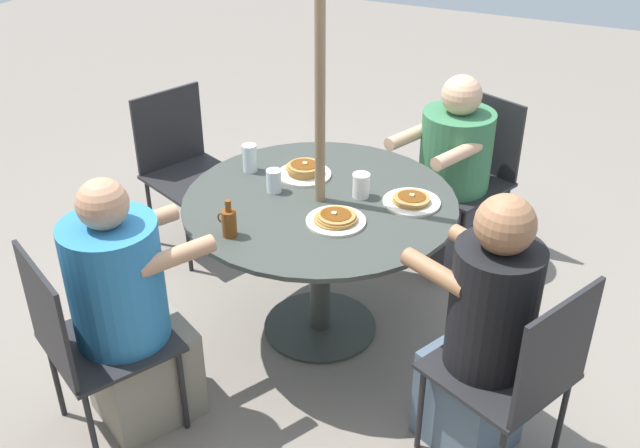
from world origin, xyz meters
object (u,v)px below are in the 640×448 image
at_px(pancake_plate_c, 411,201).
at_px(drinking_glass_a, 250,158).
at_px(syrup_bottle, 229,222).
at_px(diner_north, 449,182).
at_px(patio_chair_west, 520,369).
at_px(drinking_glass_b, 274,181).
at_px(coffee_cup, 361,185).
at_px(patio_chair_north, 471,167).
at_px(diner_south, 129,317).
at_px(diner_west, 483,339).
at_px(patio_chair_east, 184,162).
at_px(pancake_plate_b, 304,171).
at_px(patio_table, 320,226).
at_px(patio_chair_south, 86,337).
at_px(pancake_plate_a, 336,219).

bearing_deg(pancake_plate_c, drinking_glass_a, 0.14).
bearing_deg(drinking_glass_a, syrup_bottle, 110.09).
relative_size(diner_north, patio_chair_west, 1.21).
relative_size(syrup_bottle, drinking_glass_b, 1.55).
bearing_deg(coffee_cup, syrup_bottle, 54.62).
height_order(pancake_plate_c, drinking_glass_a, drinking_glass_a).
relative_size(patio_chair_north, diner_south, 0.78).
bearing_deg(diner_west, drinking_glass_a, 92.98).
bearing_deg(patio_chair_east, pancake_plate_c, 100.87).
xyz_separation_m(diner_south, drinking_glass_b, (-0.24, -0.82, 0.27)).
height_order(pancake_plate_b, drinking_glass_a, drinking_glass_a).
height_order(diner_south, coffee_cup, diner_south).
bearing_deg(patio_chair_east, pancake_plate_b, 96.66).
distance_m(diner_south, syrup_bottle, 0.55).
height_order(patio_chair_west, drinking_glass_a, patio_chair_west).
xyz_separation_m(patio_table, pancake_plate_b, (0.16, -0.19, 0.16)).
relative_size(patio_chair_north, diner_north, 0.83).
height_order(patio_chair_east, drinking_glass_a, patio_chair_east).
height_order(patio_chair_west, pancake_plate_c, patio_chair_west).
xyz_separation_m(diner_south, drinking_glass_a, (-0.04, -0.96, 0.28)).
bearing_deg(pancake_plate_b, drinking_glass_a, 13.21).
bearing_deg(patio_chair_west, drinking_glass_b, 94.70).
relative_size(patio_table, patio_chair_east, 1.40).
bearing_deg(drinking_glass_b, pancake_plate_c, -166.93).
relative_size(patio_chair_south, pancake_plate_c, 3.45).
bearing_deg(patio_chair_north, patio_chair_east, 44.80).
xyz_separation_m(patio_table, patio_chair_east, (1.04, -0.46, -0.08)).
height_order(patio_chair_south, pancake_plate_c, patio_chair_south).
bearing_deg(diner_west, patio_chair_north, 41.82).
bearing_deg(diner_north, drinking_glass_b, 79.19).
relative_size(diner_south, drinking_glass_a, 8.47).
bearing_deg(patio_chair_south, drinking_glass_b, 100.61).
distance_m(patio_chair_north, patio_chair_south, 2.26).
xyz_separation_m(pancake_plate_b, drinking_glass_b, (0.06, 0.20, 0.03)).
bearing_deg(diner_south, pancake_plate_c, 77.69).
bearing_deg(drinking_glass_b, patio_chair_east, -30.12).
bearing_deg(patio_table, patio_chair_south, 60.98).
height_order(patio_table, syrup_bottle, syrup_bottle).
distance_m(patio_chair_east, drinking_glass_a, 0.76).
relative_size(patio_chair_north, patio_chair_west, 1.00).
bearing_deg(patio_chair_east, patio_table, 90.00).
bearing_deg(syrup_bottle, patio_table, -117.14).
distance_m(diner_west, syrup_bottle, 1.11).
distance_m(patio_chair_west, syrup_bottle, 1.27).
xyz_separation_m(patio_chair_north, pancake_plate_b, (0.62, 0.85, 0.25)).
height_order(patio_chair_east, diner_south, diner_south).
distance_m(diner_north, diner_south, 1.90).
height_order(patio_chair_north, pancake_plate_b, patio_chair_north).
relative_size(patio_chair_east, pancake_plate_a, 3.45).
height_order(patio_table, patio_chair_east, patio_chair_east).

